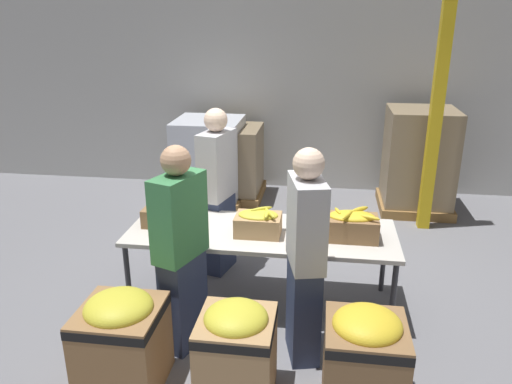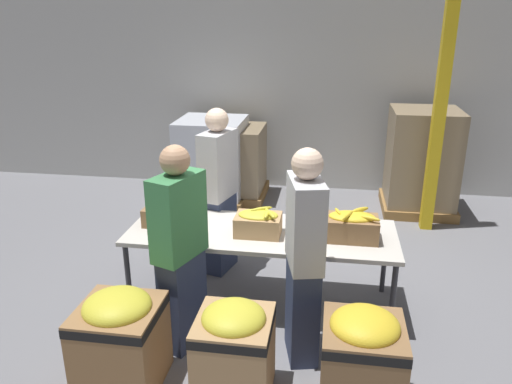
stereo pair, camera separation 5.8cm
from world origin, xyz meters
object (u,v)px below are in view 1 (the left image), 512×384
sorting_table (262,236)px  banana_box_1 (258,222)px  banana_box_0 (170,214)px  volunteer_0 (305,259)px  banana_box_2 (351,225)px  volunteer_2 (218,193)px  pallet_stack_0 (209,161)px  donation_bin_0 (122,338)px  donation_bin_1 (236,349)px  donation_bin_2 (364,358)px  support_pillar (441,74)px  volunteer_1 (181,252)px  pallet_stack_1 (230,163)px  pallet_stack_2 (418,161)px

sorting_table → banana_box_1: size_ratio=6.01×
banana_box_0 → volunteer_0: volunteer_0 is taller
banana_box_2 → volunteer_2: bearing=153.7°
volunteer_2 → pallet_stack_0: 2.19m
sorting_table → banana_box_2: size_ratio=5.20×
banana_box_2 → donation_bin_0: 2.15m
banana_box_0 → banana_box_2: size_ratio=0.99×
volunteer_2 → donation_bin_1: size_ratio=2.36×
donation_bin_2 → volunteer_0: bearing=129.5°
sorting_table → donation_bin_2: donation_bin_2 is taller
banana_box_2 → donation_bin_2: 1.32m
support_pillar → volunteer_0: bearing=-116.9°
sorting_table → volunteer_1: size_ratio=1.42×
banana_box_1 → volunteer_1: (-0.54, -0.66, -0.01)m
donation_bin_1 → volunteer_2: bearing=105.7°
donation_bin_0 → sorting_table: bearing=55.5°
donation_bin_2 → support_pillar: (1.00, 3.41, 1.58)m
donation_bin_2 → pallet_stack_1: size_ratio=0.72×
volunteer_1 → pallet_stack_2: volunteer_1 is taller
volunteer_0 → donation_bin_1: size_ratio=2.34×
sorting_table → banana_box_1: bearing=-104.8°
sorting_table → pallet_stack_0: bearing=112.6°
sorting_table → volunteer_1: bearing=-127.5°
volunteer_1 → donation_bin_1: (0.55, -0.55, -0.47)m
banana_box_0 → pallet_stack_1: size_ratio=0.43×
sorting_table → donation_bin_2: bearing=-55.3°
banana_box_1 → donation_bin_1: bearing=-89.8°
banana_box_2 → support_pillar: 2.67m
sorting_table → volunteer_0: 0.87m
pallet_stack_1 → banana_box_0: bearing=-90.7°
volunteer_1 → banana_box_2: bearing=-43.2°
pallet_stack_0 → sorting_table: bearing=-67.4°
donation_bin_1 → pallet_stack_2: size_ratio=0.52×
donation_bin_0 → pallet_stack_1: bearing=89.7°
sorting_table → pallet_stack_2: size_ratio=1.72×
pallet_stack_2 → banana_box_1: bearing=-123.4°
volunteer_2 → donation_bin_0: volunteer_2 is taller
banana_box_0 → banana_box_2: 1.71m
volunteer_1 → donation_bin_2: size_ratio=2.21×
sorting_table → banana_box_0: 0.91m
banana_box_0 → volunteer_1: bearing=-66.6°
volunteer_2 → donation_bin_1: (0.54, -1.91, -0.49)m
volunteer_0 → donation_bin_0: 1.50m
donation_bin_1 → support_pillar: support_pillar is taller
donation_bin_0 → pallet_stack_2: bearing=56.0°
sorting_table → donation_bin_0: donation_bin_0 is taller
volunteer_0 → donation_bin_2: (0.45, -0.55, -0.46)m
banana_box_0 → support_pillar: 3.67m
banana_box_0 → banana_box_1: bearing=-6.9°
banana_box_0 → volunteer_1: (0.33, -0.76, -0.00)m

